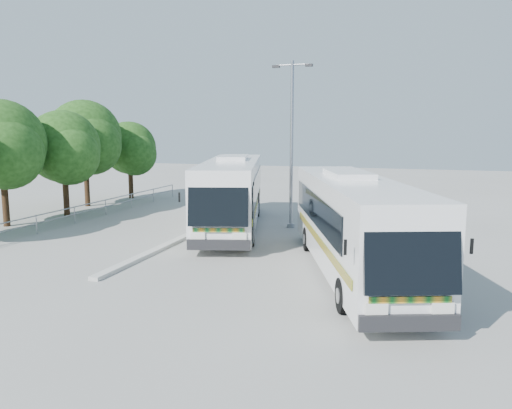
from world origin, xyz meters
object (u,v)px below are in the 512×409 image
(tree_far_d, at_px, (85,137))
(coach_adjacent, at_px, (353,222))
(coach_main, at_px, (232,192))
(tree_far_e, at_px, (130,148))
(tree_far_b, at_px, (2,143))
(lamppost, at_px, (292,137))
(tree_far_c, at_px, (64,147))

(tree_far_d, relative_size, coach_adjacent, 0.57)
(tree_far_d, distance_m, coach_main, 13.34)
(tree_far_e, relative_size, coach_main, 0.44)
(tree_far_b, relative_size, coach_main, 0.52)
(lamppost, bearing_deg, tree_far_c, -176.86)
(tree_far_e, xyz_separation_m, lamppost, (14.63, -7.61, 1.02))
(tree_far_c, distance_m, lamppost, 14.15)
(tree_far_c, height_order, coach_main, tree_far_c)
(tree_far_b, height_order, tree_far_e, tree_far_b)
(tree_far_e, bearing_deg, coach_adjacent, -39.24)
(tree_far_c, relative_size, coach_main, 0.48)
(tree_far_c, distance_m, tree_far_d, 3.93)
(tree_far_c, relative_size, tree_far_e, 1.10)
(coach_main, relative_size, lamppost, 1.51)
(coach_adjacent, bearing_deg, tree_far_b, 150.22)
(tree_far_c, relative_size, tree_far_d, 0.88)
(tree_far_d, distance_m, tree_far_e, 4.65)
(tree_far_c, xyz_separation_m, tree_far_e, (-0.51, 8.20, -0.37))
(tree_far_e, bearing_deg, tree_far_d, -98.63)
(tree_far_b, height_order, lamppost, lamppost)
(tree_far_e, xyz_separation_m, coach_adjacent, (18.93, -15.46, -1.95))
(tree_far_e, bearing_deg, lamppost, -27.47)
(tree_far_c, bearing_deg, tree_far_e, 93.54)
(tree_far_c, xyz_separation_m, tree_far_d, (-1.19, 3.70, 0.56))
(tree_far_b, relative_size, tree_far_e, 1.17)
(tree_far_b, xyz_separation_m, coach_main, (12.02, 3.31, -2.56))
(lamppost, bearing_deg, tree_far_e, 153.26)
(coach_adjacent, bearing_deg, lamppost, 98.78)
(tree_far_b, bearing_deg, tree_far_d, 92.23)
(lamppost, bearing_deg, coach_adjacent, -60.58)
(coach_adjacent, bearing_deg, tree_far_e, 120.85)
(tree_far_e, height_order, coach_adjacent, tree_far_e)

